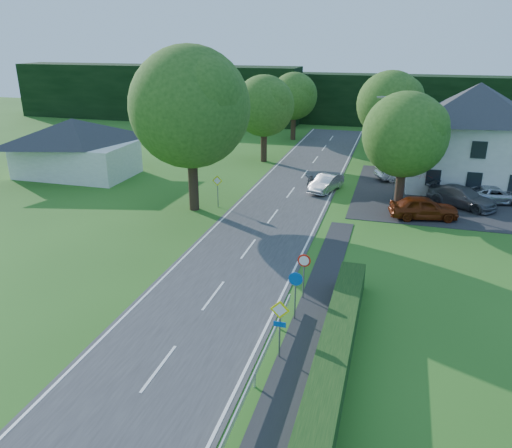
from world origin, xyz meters
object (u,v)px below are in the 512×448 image
(parked_car_silver_a, at_px, (405,170))
(parked_car_grey, at_px, (462,197))
(streetlight, at_px, (398,144))
(parked_car_red, at_px, (424,208))
(parasol, at_px, (421,184))
(moving_car, at_px, (326,183))
(parked_car_silver_b, at_px, (494,195))
(motorcycle, at_px, (310,180))

(parked_car_silver_a, bearing_deg, parked_car_grey, -173.80)
(streetlight, height_order, parked_car_red, streetlight)
(parked_car_red, xyz_separation_m, parked_car_grey, (2.82, 3.57, -0.05))
(parasol, bearing_deg, parked_car_red, -88.90)
(moving_car, height_order, parasol, parasol)
(parked_car_silver_b, bearing_deg, parked_car_grey, 106.53)
(streetlight, relative_size, parked_car_grey, 1.57)
(parked_car_silver_a, distance_m, parked_car_grey, 7.74)
(parked_car_red, relative_size, parked_car_silver_b, 1.02)
(motorcycle, bearing_deg, parasol, 1.13)
(moving_car, bearing_deg, parasol, 24.21)
(parked_car_silver_b, relative_size, parasol, 2.17)
(parasol, bearing_deg, moving_car, -173.21)
(parked_car_red, bearing_deg, parasol, -10.91)
(moving_car, bearing_deg, parked_car_grey, 11.13)
(streetlight, relative_size, moving_car, 1.95)
(motorcycle, xyz_separation_m, parasol, (8.96, -0.26, 0.43))
(motorcycle, distance_m, parked_car_silver_b, 14.39)
(parked_car_grey, bearing_deg, motorcycle, 110.55)
(parked_car_silver_b, distance_m, parasol, 5.44)
(streetlight, xyz_separation_m, motorcycle, (-6.89, 2.35, -3.90))
(parked_car_silver_a, bearing_deg, moving_car, 104.66)
(parasol, bearing_deg, streetlight, -134.63)
(parked_car_silver_a, bearing_deg, parked_car_silver_b, -152.76)
(moving_car, distance_m, parked_car_silver_a, 8.21)
(motorcycle, relative_size, parasol, 0.94)
(streetlight, relative_size, parked_car_silver_a, 1.58)
(moving_car, xyz_separation_m, parasol, (7.43, 0.89, 0.27))
(moving_car, relative_size, parked_car_red, 0.88)
(parasol, bearing_deg, motorcycle, 178.36)
(streetlight, distance_m, parked_car_grey, 6.20)
(parked_car_silver_b, bearing_deg, streetlight, 86.28)
(streetlight, height_order, moving_car, streetlight)
(parked_car_silver_a, distance_m, parked_car_silver_b, 8.28)
(streetlight, bearing_deg, parked_car_silver_a, 82.85)
(moving_car, height_order, parked_car_silver_a, parked_car_silver_a)
(streetlight, distance_m, moving_car, 6.65)
(parked_car_silver_a, bearing_deg, streetlight, 146.49)
(parked_car_silver_b, bearing_deg, parked_car_silver_a, 37.18)
(streetlight, distance_m, parked_car_silver_b, 8.56)
(parked_car_silver_a, distance_m, parasol, 4.67)
(parked_car_red, distance_m, parasol, 5.60)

